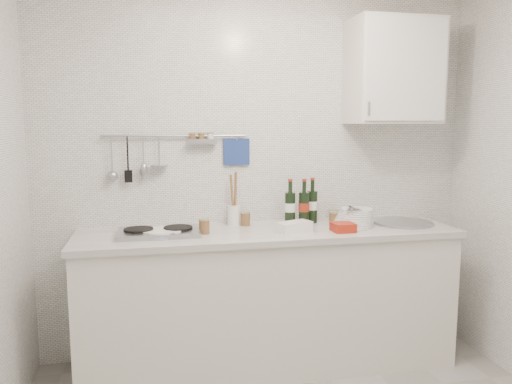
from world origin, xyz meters
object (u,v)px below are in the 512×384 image
at_px(wall_cabinet, 394,72).
at_px(wine_bottles, 302,202).
at_px(plate_stack_sink, 354,218).
at_px(utensil_crock, 234,213).
at_px(plate_stack_hob, 161,233).

height_order(wall_cabinet, wine_bottles, wall_cabinet).
bearing_deg(wall_cabinet, wine_bottles, 178.56).
xyz_separation_m(plate_stack_sink, utensil_crock, (-0.78, 0.21, 0.03)).
xyz_separation_m(plate_stack_hob, utensil_crock, (0.49, 0.23, 0.07)).
xyz_separation_m(wall_cabinet, utensil_crock, (-1.09, 0.08, -0.94)).
bearing_deg(wall_cabinet, utensil_crock, 176.02).
distance_m(plate_stack_hob, wine_bottles, 0.98).
bearing_deg(plate_stack_sink, wall_cabinet, 23.10).
relative_size(wall_cabinet, plate_stack_sink, 2.41).
xyz_separation_m(plate_stack_hob, plate_stack_sink, (1.27, 0.02, 0.04)).
relative_size(plate_stack_sink, utensil_crock, 0.80).
bearing_deg(plate_stack_sink, wine_bottles, 154.18).
distance_m(plate_stack_hob, utensil_crock, 0.54).
xyz_separation_m(wall_cabinet, wine_bottles, (-0.63, 0.02, -0.87)).
xyz_separation_m(plate_stack_sink, wine_bottles, (-0.31, 0.15, 0.10)).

